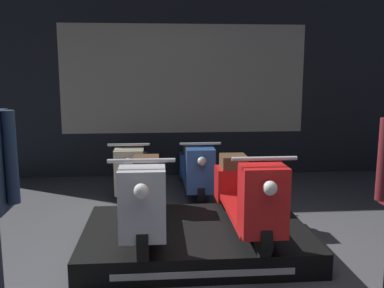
% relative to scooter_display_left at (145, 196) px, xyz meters
% --- Properties ---
extents(shop_wall_back, '(7.01, 0.09, 3.20)m').
position_rel_scooter_display_left_xyz_m(shop_wall_back, '(0.55, 3.03, 1.06)').
color(shop_wall_back, '#23282D').
rests_on(shop_wall_back, ground_plane).
extents(display_platform, '(2.10, 1.43, 0.22)m').
position_rel_scooter_display_left_xyz_m(display_platform, '(0.47, 0.01, -0.43)').
color(display_platform, black).
rests_on(display_platform, ground_plane).
extents(scooter_display_left, '(0.51, 1.75, 0.81)m').
position_rel_scooter_display_left_xyz_m(scooter_display_left, '(0.00, 0.00, 0.00)').
color(scooter_display_left, black).
rests_on(scooter_display_left, display_platform).
extents(scooter_display_right, '(0.51, 1.75, 0.81)m').
position_rel_scooter_display_left_xyz_m(scooter_display_right, '(0.94, 0.00, 0.00)').
color(scooter_display_right, black).
rests_on(scooter_display_right, display_platform).
extents(scooter_backrow_0, '(0.51, 1.75, 0.81)m').
position_rel_scooter_display_left_xyz_m(scooter_backrow_0, '(-0.23, 2.02, -0.22)').
color(scooter_backrow_0, black).
rests_on(scooter_backrow_0, ground_plane).
extents(scooter_backrow_1, '(0.51, 1.75, 0.81)m').
position_rel_scooter_display_left_xyz_m(scooter_backrow_1, '(0.65, 2.02, -0.22)').
color(scooter_backrow_1, black).
rests_on(scooter_backrow_1, ground_plane).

